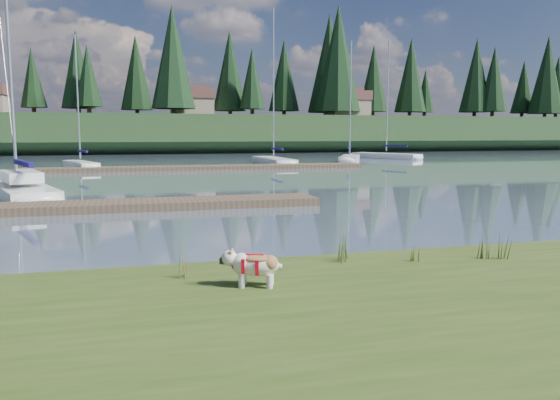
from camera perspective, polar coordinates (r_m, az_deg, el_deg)
name	(u,v)px	position (r m, az deg, el deg)	size (l,w,h in m)	color
ground	(173,170)	(42.03, -11.16, 3.08)	(200.00, 200.00, 0.00)	slate
bank	(392,351)	(7.08, 11.63, -15.16)	(60.00, 9.00, 0.35)	#384B1A
ridge	(151,135)	(84.88, -13.35, 6.67)	(200.00, 20.00, 5.00)	black
bulldog	(254,264)	(8.91, -2.70, -6.68)	(1.00, 0.61, 0.59)	silver
sailboat_main	(17,186)	(27.32, -25.75, 1.30)	(4.78, 9.56, 13.54)	white
dock_near	(105,206)	(21.02, -17.84, -0.60)	(16.00, 2.00, 0.30)	#4C3D2C
dock_far	(199,168)	(42.21, -8.45, 3.36)	(26.00, 2.20, 0.30)	#4C3D2C
sailboat_bg_1	(79,164)	(46.03, -20.29, 3.53)	(3.48, 6.93, 10.36)	white
sailboat_bg_3	(271,160)	(49.73, -0.94, 4.19)	(2.11, 9.48, 13.69)	white
sailboat_bg_4	(350,158)	(54.41, 7.33, 4.38)	(4.90, 7.74, 11.63)	white
sailboat_bg_5	(380,155)	(61.32, 10.43, 4.62)	(5.85, 8.82, 12.81)	white
weed_0	(344,247)	(10.63, 6.68, -4.89)	(0.17, 0.14, 0.70)	#475B23
weed_1	(343,250)	(10.75, 6.64, -5.22)	(0.17, 0.14, 0.49)	#475B23
weed_2	(484,246)	(11.52, 20.54, -4.56)	(0.17, 0.14, 0.60)	#475B23
weed_3	(182,264)	(9.62, -10.20, -6.62)	(0.17, 0.14, 0.54)	#475B23
weed_4	(416,254)	(10.91, 14.05, -5.47)	(0.17, 0.14, 0.37)	#475B23
weed_5	(504,247)	(11.68, 22.32, -4.58)	(0.17, 0.14, 0.55)	#475B23
mud_lip	(291,271)	(11.01, 1.14, -7.47)	(60.00, 0.50, 0.14)	#33281C
conifer_3	(77,69)	(84.58, -20.46, 12.69)	(4.84, 4.84, 12.25)	#382619
conifer_4	(173,57)	(78.73, -11.14, 14.44)	(6.16, 6.16, 15.10)	#382619
conifer_5	(252,79)	(84.16, -2.94, 12.53)	(3.96, 3.96, 10.35)	#382619
conifer_6	(338,59)	(86.36, 6.08, 14.47)	(7.04, 7.04, 17.00)	#382619
conifer_7	(411,75)	(94.73, 13.49, 12.56)	(5.28, 5.28, 13.20)	#382619
conifer_8	(494,79)	(98.26, 21.44, 11.67)	(4.62, 4.62, 11.77)	#382619
conifer_9	(547,75)	(108.81, 26.12, 11.67)	(5.94, 5.94, 14.62)	#382619
house_1	(192,102)	(83.43, -9.21, 10.07)	(6.30, 5.30, 4.65)	gray
house_2	(347,104)	(87.42, 7.02, 9.97)	(6.30, 5.30, 4.65)	gray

